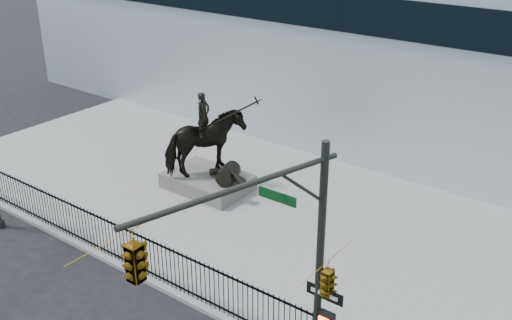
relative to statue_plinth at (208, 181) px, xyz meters
The scene contains 7 objects.
ground 7.68m from the statue_plinth, 69.98° to the right, with size 120.00×120.00×0.00m, color black.
plaza 2.66m from the statue_plinth, ahead, with size 30.00×12.00×0.15m, color gray.
building 13.67m from the statue_plinth, 78.42° to the left, with size 44.00×14.00×9.00m, color silver.
picket_fence 6.51m from the statue_plinth, 66.20° to the right, with size 22.10×0.10×1.50m.
statue_plinth is the anchor object (origin of this frame).
equestrian_statue 1.69m from the statue_plinth, ahead, with size 4.44×2.74×3.76m.
traffic_signal_right 13.65m from the statue_plinth, 45.35° to the right, with size 2.17×6.86×7.00m.
Camera 1 is at (12.67, -9.71, 11.65)m, focal length 42.00 mm.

